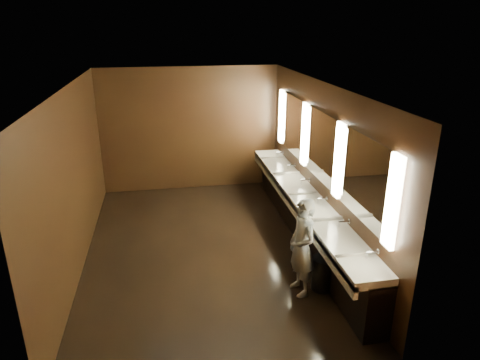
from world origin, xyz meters
name	(u,v)px	position (x,y,z in m)	size (l,w,h in m)	color
floor	(206,249)	(0.00, 0.00, 0.00)	(6.00, 6.00, 0.00)	black
ceiling	(200,86)	(0.00, 0.00, 2.80)	(4.00, 6.00, 0.02)	#2D2D2B
wall_back	(190,130)	(0.00, 3.00, 1.40)	(4.00, 0.02, 2.80)	black
wall_front	(234,274)	(0.00, -3.00, 1.40)	(4.00, 0.02, 2.80)	black
wall_left	(74,181)	(-2.00, 0.00, 1.40)	(0.02, 6.00, 2.80)	black
wall_right	(320,166)	(2.00, 0.00, 1.40)	(0.02, 6.00, 2.80)	black
sink_counter	(306,215)	(1.79, 0.00, 0.50)	(0.55, 5.40, 1.01)	black
mirror_band	(320,146)	(1.98, 0.00, 1.75)	(0.06, 5.03, 1.15)	#FEF5C4
person	(302,248)	(1.23, -1.49, 0.73)	(0.53, 0.35, 1.45)	#9CBBE9
trash_bin	(323,273)	(1.58, -1.47, 0.25)	(0.32, 0.32, 0.50)	black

